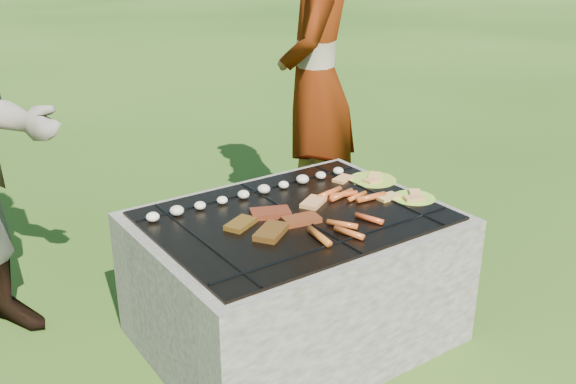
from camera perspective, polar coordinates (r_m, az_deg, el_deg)
name	(u,v)px	position (r m, az deg, el deg)	size (l,w,h in m)	color
lawn	(294,334)	(3.07, 0.55, -12.53)	(60.00, 60.00, 0.00)	#214411
fire_pit	(294,281)	(2.92, 0.57, -7.95)	(1.30, 1.00, 0.62)	#A59D92
mushrooms	(252,192)	(2.96, -3.24, -0.02)	(1.05, 0.06, 0.04)	white
pork_slabs	(273,222)	(2.67, -1.39, -2.66)	(0.40, 0.32, 0.02)	#8B5C19
sausages	(345,209)	(2.80, 5.13, -1.52)	(0.54, 0.48, 0.03)	#E45425
bread_on_grate	(340,195)	(2.96, 4.63, -0.26)	(0.45, 0.38, 0.02)	tan
plate_far	(373,180)	(3.19, 7.53, 1.05)	(0.30, 0.30, 0.03)	yellow
plate_near	(414,198)	(3.00, 11.11, -0.54)	(0.23, 0.23, 0.03)	#F7FE3C
cook	(317,83)	(3.76, 2.57, 9.63)	(0.68, 0.45, 1.87)	#9F9084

